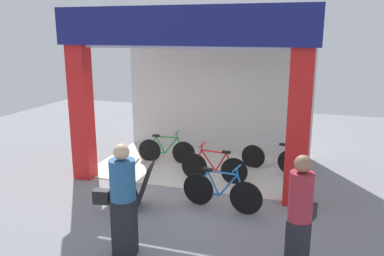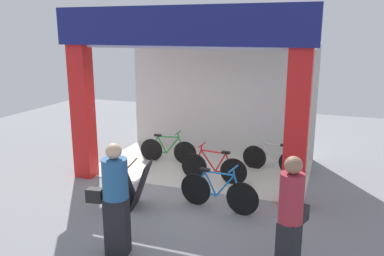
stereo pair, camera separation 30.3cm
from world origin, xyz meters
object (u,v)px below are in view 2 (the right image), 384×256
object	(u,v)px
pedestrian_1	(115,197)
bicycle_inside_0	(168,150)
bicycle_parked_0	(218,192)
bicycle_inside_1	(214,168)
bicycle_inside_2	(273,159)
sandwich_board_sign	(133,184)
pedestrian_0	(291,218)

from	to	relation	value
pedestrian_1	bicycle_inside_0	bearing A→B (deg)	103.16
bicycle_inside_0	bicycle_parked_0	bearing A→B (deg)	-48.12
bicycle_inside_1	bicycle_inside_2	xyz separation A→B (m)	(1.11, 1.07, -0.01)
bicycle_parked_0	bicycle_inside_2	bearing A→B (deg)	75.07
bicycle_inside_0	bicycle_inside_2	size ratio (longest dim) A/B	1.01
bicycle_inside_2	pedestrian_1	bearing A→B (deg)	-110.52
bicycle_inside_2	bicycle_parked_0	size ratio (longest dim) A/B	0.94
bicycle_inside_1	pedestrian_1	bearing A→B (deg)	-98.86
bicycle_inside_1	bicycle_inside_0	bearing A→B (deg)	149.04
bicycle_parked_0	pedestrian_1	distance (m)	2.25
bicycle_inside_2	sandwich_board_sign	distance (m)	3.53
bicycle_inside_1	sandwich_board_sign	size ratio (longest dim) A/B	1.69
bicycle_inside_2	sandwich_board_sign	world-z (taller)	sandwich_board_sign
pedestrian_0	bicycle_inside_0	bearing A→B (deg)	131.33
bicycle_inside_2	sandwich_board_sign	size ratio (longest dim) A/B	1.63
bicycle_parked_0	pedestrian_1	bearing A→B (deg)	-116.77
bicycle_inside_0	bicycle_parked_0	size ratio (longest dim) A/B	0.94
bicycle_inside_0	sandwich_board_sign	xyz separation A→B (m)	(0.43, -2.60, 0.12)
bicycle_inside_2	bicycle_parked_0	distance (m)	2.45
sandwich_board_sign	pedestrian_0	xyz separation A→B (m)	(3.00, -1.29, 0.44)
bicycle_inside_0	bicycle_inside_2	world-z (taller)	bicycle_inside_2
sandwich_board_sign	bicycle_inside_1	bearing A→B (deg)	58.69
bicycle_parked_0	pedestrian_0	distance (m)	2.32
bicycle_inside_1	pedestrian_1	size ratio (longest dim) A/B	0.88
sandwich_board_sign	pedestrian_0	distance (m)	3.29
bicycle_inside_0	pedestrian_1	bearing A→B (deg)	-76.84
bicycle_inside_0	pedestrian_0	bearing A→B (deg)	-48.67
bicycle_inside_0	pedestrian_1	size ratio (longest dim) A/B	0.85
bicycle_inside_1	bicycle_parked_0	world-z (taller)	bicycle_parked_0
bicycle_inside_0	bicycle_inside_1	xyz separation A→B (m)	(1.47, -0.88, 0.01)
bicycle_parked_0	pedestrian_0	xyz separation A→B (m)	(1.47, -1.72, 0.54)
bicycle_inside_2	pedestrian_0	world-z (taller)	pedestrian_0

